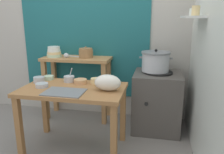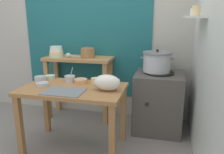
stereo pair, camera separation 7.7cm
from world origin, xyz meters
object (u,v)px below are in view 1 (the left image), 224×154
steamer_pot (156,61)px  prep_bowl_5 (80,81)px  prep_bowl_4 (96,81)px  prep_bowl_2 (42,85)px  prep_table (73,97)px  prep_bowl_0 (69,79)px  ladle (67,56)px  serving_tray (64,92)px  back_shelf_table (77,73)px  prep_bowl_3 (49,77)px  prep_bowl_6 (114,81)px  bowl_stack_enamel (54,52)px  stove_block (157,101)px  plastic_bag (108,83)px  clay_pot (86,53)px  prep_bowl_1 (39,80)px

steamer_pot → prep_bowl_5: (-0.82, -0.53, -0.16)m
prep_bowl_4 → prep_bowl_5: size_ratio=0.75×
prep_bowl_2 → prep_bowl_4: size_ratio=1.21×
prep_table → prep_bowl_0: bearing=121.1°
ladle → prep_bowl_2: (0.03, -0.77, -0.19)m
steamer_pot → serving_tray: size_ratio=1.03×
back_shelf_table → serving_tray: bearing=-77.1°
prep_bowl_3 → ladle: bearing=84.9°
prep_bowl_6 → ladle: bearing=147.2°
prep_table → bowl_stack_enamel: bowl_stack_enamel is taller
prep_bowl_2 → prep_bowl_4: prep_bowl_4 is taller
back_shelf_table → bowl_stack_enamel: bowl_stack_enamel is taller
bowl_stack_enamel → prep_bowl_5: bearing=-45.6°
stove_block → prep_bowl_2: size_ratio=5.81×
prep_bowl_5 → stove_block: bearing=30.5°
steamer_pot → plastic_bag: 0.86m
serving_tray → prep_bowl_2: prep_bowl_2 is taller
plastic_bag → prep_bowl_6: 0.26m
bowl_stack_enamel → prep_bowl_3: bowl_stack_enamel is taller
prep_table → serving_tray: size_ratio=2.75×
prep_table → stove_block: (0.88, 0.68, -0.23)m
clay_pot → prep_bowl_3: 0.67m
serving_tray → prep_bowl_2: bearing=157.9°
prep_bowl_4 → prep_bowl_2: bearing=-155.6°
clay_pot → bowl_stack_enamel: size_ratio=0.96×
clay_pot → prep_bowl_4: clay_pot is taller
serving_tray → prep_bowl_3: bearing=131.8°
prep_bowl_0 → prep_bowl_1: size_ratio=1.37×
clay_pot → prep_bowl_6: size_ratio=1.51×
clay_pot → bowl_stack_enamel: clay_pot is taller
clay_pot → ladle: size_ratio=0.79×
prep_bowl_2 → prep_bowl_4: bearing=24.4°
clay_pot → serving_tray: bearing=-85.2°
prep_bowl_3 → prep_bowl_4: size_ratio=1.09×
back_shelf_table → prep_bowl_2: bearing=-95.6°
prep_bowl_5 → prep_bowl_1: bearing=-172.2°
prep_bowl_2 → prep_bowl_6: 0.79m
steamer_pot → stove_block: bearing=-26.6°
prep_bowl_0 → prep_bowl_5: size_ratio=1.16×
prep_table → plastic_bag: (0.38, -0.02, 0.19)m
prep_bowl_0 → stove_block: bearing=25.2°
back_shelf_table → stove_block: 1.18m
stove_block → prep_bowl_4: bearing=-145.0°
prep_table → clay_pot: size_ratio=5.60×
prep_bowl_1 → prep_bowl_6: size_ratio=0.96×
clay_pot → prep_bowl_6: 0.79m
prep_bowl_3 → prep_bowl_5: prep_bowl_5 is taller
prep_bowl_1 → plastic_bag: bearing=-8.3°
ladle → prep_bowl_5: bearing=-55.3°
steamer_pot → prep_bowl_2: steamer_pot is taller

